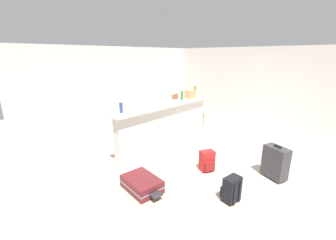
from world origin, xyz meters
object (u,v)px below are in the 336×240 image
Objects in this scene: bottle_blue at (121,108)px; bottle_clear at (165,98)px; suitcase_upright_charcoal at (275,162)px; grocery_bag at (190,94)px; dining_chair_near_partition at (195,111)px; dining_chair_far_side at (173,105)px; bottle_amber at (195,91)px; bottle_white at (147,103)px; suitcase_flat_maroon at (142,184)px; backpack_black at (231,189)px; bottle_green at (182,95)px; backpack_red at (207,161)px; dining_table at (184,104)px.

bottle_blue is 0.77× the size of bottle_clear.
suitcase_upright_charcoal is at bearing -56.06° from bottle_blue.
grocery_bag is 1.40m from dining_chair_near_partition.
bottle_clear reaches higher than dining_chair_far_side.
bottle_amber is 0.31m from grocery_bag.
bottle_white and grocery_bag have the same top height.
grocery_bag is at bearing 20.70° from suitcase_flat_maroon.
suitcase_flat_maroon is 2.04× the size of backpack_black.
suitcase_flat_maroon is at bearing -108.09° from bottle_blue.
dining_chair_near_partition reaches higher than backpack_black.
bottle_green is 0.30m from grocery_bag.
bottle_white is 2.77m from suitcase_upright_charcoal.
bottle_green is 0.25× the size of dining_chair_far_side.
bottle_blue is at bearing 71.91° from suitcase_flat_maroon.
bottle_clear is 1.06× the size of grocery_bag.
bottle_amber is (1.84, 0.12, 0.03)m from bottle_white.
grocery_bag is at bearing -165.89° from bottle_amber.
bottle_green is 0.55× the size of backpack_red.
backpack_red is at bearing -137.75° from dining_chair_near_partition.
bottle_blue reaches higher than backpack_red.
bottle_blue is 0.97× the size of bottle_white.
bottle_green reaches higher than dining_table.
grocery_bag is 0.62× the size of backpack_black.
dining_table is 2.62× the size of backpack_red.
bottle_white reaches higher than suitcase_upright_charcoal.
bottle_clear is 0.67m from bottle_green.
dining_table is 4.34m from backpack_black.
bottle_blue reaches higher than dining_chair_near_partition.
dining_table reaches higher than suitcase_upright_charcoal.
bottle_white is 0.20× the size of dining_table.
backpack_black is at bearing -57.68° from suitcase_flat_maroon.
dining_chair_near_partition reaches higher than dining_table.
backpack_black is (-1.18, 0.25, -0.13)m from suitcase_upright_charcoal.
backpack_red is (-0.64, 1.08, -0.13)m from suitcase_upright_charcoal.
bottle_white is 0.58m from bottle_clear.
bottle_white is 2.75m from dining_chair_near_partition.
bottle_amber is at bearing 1.00° from bottle_blue.
suitcase_upright_charcoal is (1.66, -2.47, -0.92)m from bottle_blue.
dining_table is at bearing 45.90° from grocery_bag.
backpack_red is (-1.12, -1.36, -1.05)m from grocery_bag.
bottle_blue reaches higher than suitcase_flat_maroon.
bottle_green is at bearing 24.11° from suitcase_flat_maroon.
bottle_white is 0.24× the size of dining_chair_near_partition.
bottle_clear is at bearing 83.24° from backpack_red.
suitcase_upright_charcoal is at bearing -107.37° from bottle_amber.
bottle_green is at bearing 172.51° from grocery_bag.
bottle_clear is 2.66m from suitcase_upright_charcoal.
suitcase_upright_charcoal reaches higher than suitcase_flat_maroon.
bottle_white is 1.73m from backpack_red.
suitcase_upright_charcoal is 1.26m from backpack_red.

